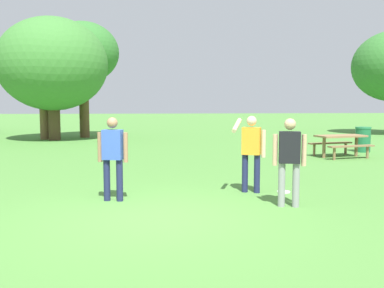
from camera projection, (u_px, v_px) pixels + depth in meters
ground_plane at (156, 218)px, 7.41m from camera, size 120.00×120.00×0.00m
person_thrower at (290, 156)px, 8.12m from camera, size 0.60×0.30×1.64m
person_catcher at (113, 153)px, 8.61m from camera, size 0.60×0.30×1.64m
person_bystander at (251, 148)px, 9.38m from camera, size 0.78×0.61×1.64m
frisbee at (284, 192)px, 9.49m from camera, size 0.28×0.28×0.03m
picnic_table_near at (341, 141)px, 15.34m from camera, size 1.98×1.77×0.77m
trash_can_further_along at (363, 139)px, 16.92m from camera, size 0.59×0.59×0.96m
tree_broad_center at (43, 67)px, 22.13m from camera, size 3.28×3.28×5.10m
tree_far_right at (53, 64)px, 21.69m from camera, size 5.36×5.36×6.03m
tree_slender_mid at (83, 53)px, 23.23m from camera, size 3.77×3.77×6.09m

